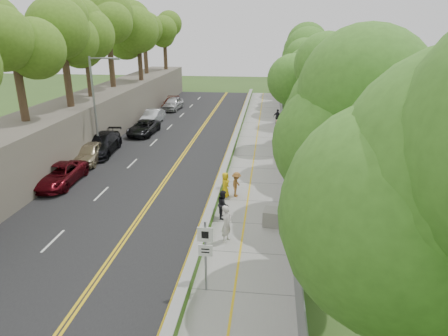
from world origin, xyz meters
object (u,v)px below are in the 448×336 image
object	(u,v)px
car_2	(59,175)
person_far	(278,117)
signpost	(205,249)
streetlight	(97,100)
construction_barrel	(279,125)
concrete_block	(276,218)
painter_0	(225,185)

from	to	relation	value
car_2	person_far	size ratio (longest dim) A/B	2.92
signpost	person_far	world-z (taller)	signpost
streetlight	signpost	world-z (taller)	streetlight
streetlight	signpost	distance (m)	20.72
streetlight	construction_barrel	xyz separation A→B (m)	(14.76, 10.51, -4.13)
construction_barrel	concrete_block	world-z (taller)	construction_barrel
signpost	person_far	xyz separation A→B (m)	(3.15, 29.25, -1.05)
streetlight	car_2	size ratio (longest dim) A/B	1.59
car_2	person_far	xyz separation A→B (m)	(14.80, 19.02, 0.17)
signpost	concrete_block	size ratio (longest dim) A/B	2.38
streetlight	concrete_block	distance (m)	18.55
construction_barrel	car_2	xyz separation A→B (m)	(-14.90, -17.30, 0.22)
person_far	concrete_block	bearing A→B (deg)	109.01
construction_barrel	car_2	bearing A→B (deg)	-130.74
person_far	car_2	bearing A→B (deg)	71.90
signpost	concrete_block	bearing A→B (deg)	64.81
construction_barrel	person_far	bearing A→B (deg)	93.33
construction_barrel	concrete_block	distance (m)	21.52
streetlight	construction_barrel	size ratio (longest dim) A/B	8.63
streetlight	person_far	bearing A→B (deg)	39.84
concrete_block	painter_0	world-z (taller)	painter_0
painter_0	streetlight	bearing A→B (deg)	68.91
car_2	construction_barrel	bearing A→B (deg)	47.21
construction_barrel	painter_0	xyz separation A→B (m)	(-3.55, -18.00, 0.33)
construction_barrel	car_2	world-z (taller)	car_2
construction_barrel	painter_0	size ratio (longest dim) A/B	0.59
concrete_block	person_far	size ratio (longest dim) A/B	0.76
signpost	concrete_block	world-z (taller)	signpost
construction_barrel	person_far	world-z (taller)	person_far
streetlight	painter_0	distance (m)	14.01
signpost	car_2	bearing A→B (deg)	138.71
person_far	painter_0	bearing A→B (deg)	99.88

